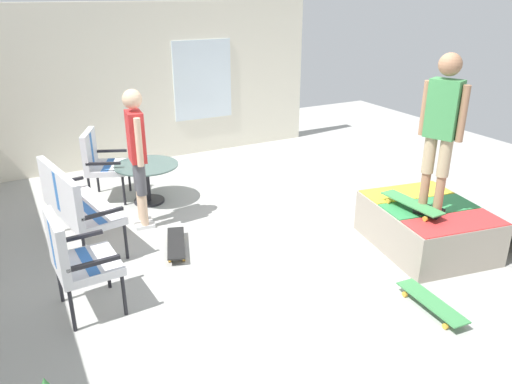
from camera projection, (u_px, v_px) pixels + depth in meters
The scene contains 12 objects.
ground_plane at pixel (288, 238), 6.28m from camera, with size 12.00×12.00×0.10m, color #A8A8A3.
house_facade at pixel (153, 83), 8.64m from camera, with size 0.23×6.00×2.69m.
skate_ramp at pixel (429, 226), 5.89m from camera, with size 1.67×2.04×0.53m.
patio_bench at pixel (73, 201), 5.70m from camera, with size 1.33×0.76×1.02m.
patio_chair_near_house at pixel (99, 159), 7.11m from camera, with size 0.78×0.75×1.02m.
patio_chair_by_wall at pixel (73, 255), 4.54m from camera, with size 0.65×0.59×1.02m.
patio_table at pixel (147, 176), 7.07m from camera, with size 0.90×0.90×0.57m.
person_watching at pixel (137, 148), 6.10m from camera, with size 0.48×0.26×1.78m.
person_skater at pixel (442, 123), 5.20m from camera, with size 0.45×0.32×1.76m.
skateboard_by_bench at pixel (176, 243), 5.87m from camera, with size 0.82×0.45×0.10m.
skateboard_spare at pixel (431, 302), 4.76m from camera, with size 0.81×0.25×0.10m.
skateboard_on_ramp at pixel (412, 204), 5.63m from camera, with size 0.81×0.23×0.10m.
Camera 1 is at (-4.74, 2.97, 2.87)m, focal length 34.83 mm.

